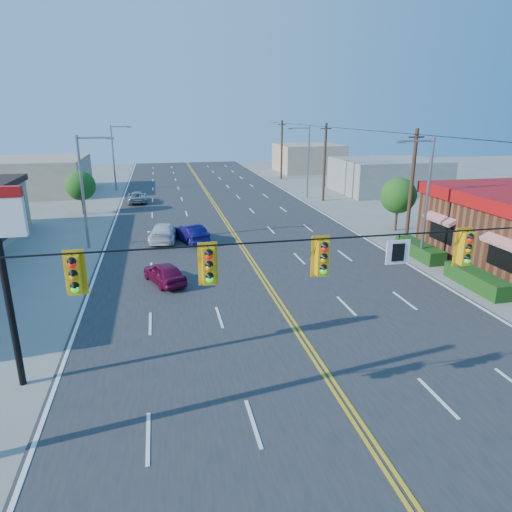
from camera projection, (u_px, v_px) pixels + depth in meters
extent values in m
plane|color=gray|center=(349.00, 412.00, 15.09)|extent=(160.00, 160.00, 0.00)
cube|color=#2D2D30|center=(241.00, 246.00, 33.73)|extent=(20.00, 120.00, 0.06)
cylinder|color=black|center=(362.00, 237.00, 13.28)|extent=(24.00, 0.05, 0.05)
cube|color=white|center=(398.00, 252.00, 13.69)|extent=(0.75, 0.04, 0.75)
cube|color=#D89E0C|center=(74.00, 275.00, 11.86)|extent=(0.55, 0.34, 1.25)
cube|color=#D89E0C|center=(209.00, 266.00, 12.56)|extent=(0.55, 0.34, 1.25)
cube|color=#D89E0C|center=(322.00, 258.00, 13.22)|extent=(0.55, 0.34, 1.25)
cube|color=#D89E0C|center=(465.00, 248.00, 14.15)|extent=(0.55, 0.34, 1.25)
cube|color=#194214|center=(445.00, 264.00, 28.43)|extent=(1.20, 9.00, 0.90)
cylinder|color=black|center=(10.00, 308.00, 15.73)|extent=(0.24, 0.24, 6.00)
cylinder|color=gray|center=(427.00, 202.00, 29.13)|extent=(0.20, 0.20, 8.00)
cylinder|color=gray|center=(417.00, 141.00, 27.77)|extent=(2.20, 0.12, 0.12)
cube|color=gray|center=(401.00, 142.00, 27.56)|extent=(0.50, 0.25, 0.15)
cylinder|color=gray|center=(308.00, 163.00, 51.51)|extent=(0.20, 0.20, 8.00)
cylinder|color=gray|center=(300.00, 128.00, 50.15)|extent=(2.20, 0.12, 0.12)
cube|color=gray|center=(290.00, 129.00, 49.95)|extent=(0.50, 0.25, 0.15)
cylinder|color=gray|center=(83.00, 193.00, 32.21)|extent=(0.20, 0.20, 8.00)
cylinder|color=gray|center=(93.00, 138.00, 31.29)|extent=(2.20, 0.12, 0.12)
cube|color=gray|center=(110.00, 138.00, 31.52)|extent=(0.50, 0.25, 0.15)
cylinder|color=gray|center=(113.00, 158.00, 56.46)|extent=(0.20, 0.20, 8.00)
cylinder|color=gray|center=(120.00, 127.00, 55.54)|extent=(2.20, 0.12, 0.12)
cube|color=gray|center=(129.00, 127.00, 55.77)|extent=(0.50, 0.25, 0.15)
cylinder|color=#47301E|center=(411.00, 188.00, 33.04)|extent=(0.28, 0.28, 8.40)
cylinder|color=#47301E|center=(325.00, 163.00, 49.83)|extent=(0.28, 0.28, 8.40)
cylinder|color=#47301E|center=(282.00, 150.00, 66.61)|extent=(0.28, 0.28, 8.40)
cylinder|color=#47301E|center=(396.00, 218.00, 37.98)|extent=(0.20, 0.20, 2.10)
sphere|color=#235B19|center=(398.00, 196.00, 37.41)|extent=(2.94, 2.94, 2.94)
cylinder|color=#47301E|center=(83.00, 204.00, 43.91)|extent=(0.20, 0.20, 2.00)
sphere|color=#235B19|center=(81.00, 186.00, 43.37)|extent=(2.80, 2.80, 2.80)
cube|color=gray|center=(388.00, 176.00, 56.17)|extent=(12.00, 10.00, 4.00)
cube|color=tan|center=(38.00, 176.00, 55.24)|extent=(11.00, 12.00, 4.20)
cube|color=tan|center=(308.00, 158.00, 76.03)|extent=(10.00, 10.00, 4.40)
imported|color=maroon|center=(164.00, 274.00, 26.12)|extent=(2.69, 3.92, 1.24)
imported|color=#130D4F|center=(191.00, 234.00, 34.52)|extent=(2.65, 4.33, 1.35)
imported|color=silver|center=(164.00, 233.00, 34.74)|extent=(2.64, 4.99, 1.38)
imported|color=#A8A8AD|center=(137.00, 198.00, 49.63)|extent=(2.20, 4.43, 1.21)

